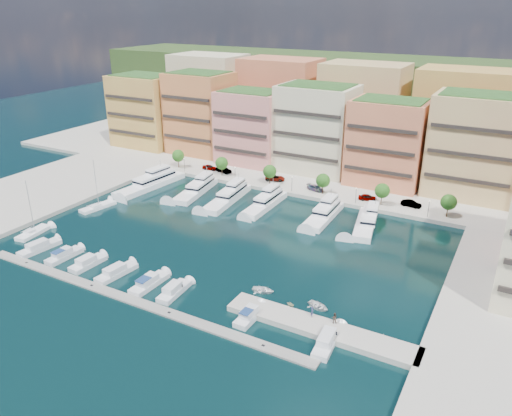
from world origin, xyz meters
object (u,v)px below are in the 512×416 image
object	(u,v)px
lamppost_1	(235,171)
car_3	(315,188)
tree_4	(382,191)
car_5	(411,204)
cruiser_7	(250,316)
tender_2	(318,306)
car_4	(368,197)
cruiser_3	(116,273)
lamppost_4	(429,206)
tender_0	(263,290)
sailboat_0	(33,233)
lamppost_3	(356,193)
cruiser_0	(39,248)
sailboat_1	(98,207)
lamppost_0	(184,162)
person_1	(334,318)
yacht_4	(325,214)
cruiser_9	(327,341)
tree_1	(222,163)
tree_5	(449,202)
car_2	(275,178)
yacht_5	(366,221)
tender_3	(384,336)
cruiser_4	(149,283)
car_1	(224,170)
tree_3	(323,181)
cruiser_2	(88,263)
yacht_0	(152,182)
tree_2	(270,171)
cruiser_1	(64,256)
person_0	(312,312)
lamppost_2	(292,182)
cruiser_5	(174,291)
tender_1	(290,304)
tree_0	(178,156)
car_0	(210,167)

from	to	relation	value
lamppost_1	car_3	distance (m)	23.81
tree_4	car_5	world-z (taller)	tree_4
tree_4	cruiser_7	distance (m)	58.50
tender_2	car_4	xyz separation A→B (m)	(-7.27, 50.97, 1.39)
cruiser_3	lamppost_4	bearing A→B (deg)	49.86
cruiser_3	tender_0	size ratio (longest dim) A/B	2.22
sailboat_0	car_5	distance (m)	90.75
lamppost_3	car_4	bearing A→B (deg)	60.31
cruiser_0	sailboat_1	xyz separation A→B (m)	(-6.34, 22.98, -0.24)
lamppost_0	person_1	bearing A→B (deg)	-37.24
yacht_4	cruiser_9	xyz separation A→B (m)	(18.51, -45.37, -0.54)
tree_1	cruiser_9	bearing A→B (deg)	-45.93
lamppost_3	person_1	world-z (taller)	lamppost_3
tree_5	car_2	xyz separation A→B (m)	(-48.04, 3.47, -2.95)
lamppost_1	yacht_5	world-z (taller)	yacht_5
car_3	yacht_4	bearing A→B (deg)	-133.69
cruiser_7	car_4	size ratio (longest dim) A/B	1.52
tree_4	tender_0	bearing A→B (deg)	-98.47
car_2	tree_4	bearing A→B (deg)	-117.06
yacht_4	tender_3	bearing A→B (deg)	-57.07
cruiser_4	car_5	size ratio (longest dim) A/B	1.73
tree_4	car_1	distance (m)	49.05
tree_3	tender_3	world-z (taller)	tree_3
cruiser_2	sailboat_0	size ratio (longest dim) A/B	0.59
tree_4	cruiser_0	bearing A→B (deg)	-134.38
yacht_0	tree_2	bearing A→B (deg)	27.44
cruiser_1	person_0	size ratio (longest dim) A/B	4.42
tree_3	lamppost_2	size ratio (longest dim) A/B	1.35
tree_4	car_3	distance (m)	18.86
tree_2	cruiser_3	bearing A→B (deg)	-93.00
cruiser_5	car_5	bearing A→B (deg)	64.90
lamppost_3	car_1	world-z (taller)	lamppost_3
tender_2	car_3	distance (m)	55.55
car_2	tender_0	bearing A→B (deg)	-176.02
sailboat_1	tender_1	world-z (taller)	sailboat_1
lamppost_0	car_2	world-z (taller)	lamppost_0
cruiser_0	tender_0	size ratio (longest dim) A/B	2.31
tree_5	lamppost_1	world-z (taller)	tree_5
lamppost_1	person_1	world-z (taller)	lamppost_1
tree_4	person_1	distance (m)	54.34
tree_1	cruiser_2	xyz separation A→B (m)	(5.30, -58.08, -4.20)
tree_0	sailboat_0	size ratio (longest dim) A/B	0.43
lamppost_2	person_0	xyz separation A→B (m)	(27.87, -51.55, -1.91)
lamppost_3	cruiser_4	bearing A→B (deg)	-110.55
lamppost_0	yacht_5	world-z (taller)	yacht_5
yacht_0	cruiser_1	distance (m)	44.42
yacht_0	person_1	distance (m)	79.25
cruiser_9	car_0	bearing A→B (deg)	135.77
car_1	car_5	size ratio (longest dim) A/B	1.03
tree_2	car_4	world-z (taller)	tree_2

